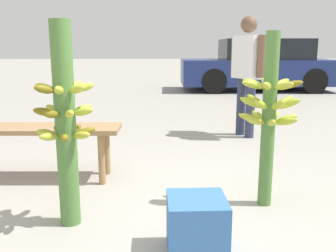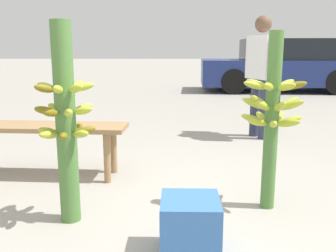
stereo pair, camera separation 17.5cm
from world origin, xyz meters
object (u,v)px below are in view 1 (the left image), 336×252
Objects in this scene: parked_car at (259,66)px; market_bench at (31,134)px; produce_crate at (197,226)px; banana_stalk_left at (65,123)px; banana_stalk_center at (269,113)px; vendor_person at (247,67)px.

market_bench is at bearing 152.45° from parked_car.
produce_crate is (1.33, -1.32, -0.25)m from market_bench.
banana_stalk_left is 4.02× the size of produce_crate.
produce_crate is at bearing -131.95° from banana_stalk_center.
vendor_person is at bearing 54.09° from banana_stalk_left.
banana_stalk_center is 2.29m from vendor_person.
parked_car reaches higher than banana_stalk_left.
produce_crate is at bearing -27.17° from banana_stalk_left.
market_bench is at bearing 99.38° from vendor_person.
parked_car is (4.08, 7.14, 0.27)m from market_bench.
produce_crate is (-0.60, -0.67, -0.53)m from banana_stalk_center.
market_bench is at bearing 120.08° from banana_stalk_left.
banana_stalk_left is 1.05m from produce_crate.
market_bench is (-0.52, 0.90, -0.28)m from banana_stalk_left.
parked_car reaches higher than produce_crate.
vendor_person is 5.82m from parked_car.
parked_car is 12.82× the size of produce_crate.
banana_stalk_center reaches higher than market_bench.
banana_stalk_left is 1.04× the size of banana_stalk_center.
vendor_person reaches higher than market_bench.
banana_stalk_center is 0.30× the size of parked_car.
vendor_person reaches higher than produce_crate.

